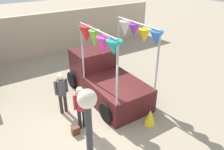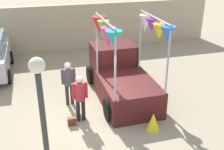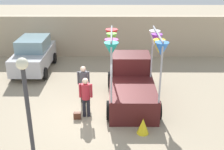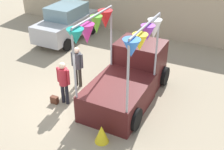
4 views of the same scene
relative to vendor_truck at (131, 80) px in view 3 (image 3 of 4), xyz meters
The scene contains 9 objects.
ground_plane 2.26m from the vendor_truck, 137.59° to the right, with size 60.00×60.00×0.00m, color gray.
vendor_truck is the anchor object (origin of this frame).
parked_car 6.33m from the vendor_truck, 145.80° to the left, with size 1.88×4.00×1.88m.
person_customer 2.39m from the vendor_truck, 141.22° to the right, with size 0.53×0.34×1.67m.
person_vendor 2.10m from the vendor_truck, behind, with size 0.53×0.34×1.70m.
handbag 2.91m from the vendor_truck, 142.52° to the right, with size 0.28×0.16×0.28m, color #592D1E.
street_lamp 5.76m from the vendor_truck, 123.92° to the right, with size 0.32×0.32×3.56m.
brick_boundary_wall 6.38m from the vendor_truck, 103.74° to the left, with size 18.00×0.36×2.60m, color tan.
folded_kite_bundle_sunflower 2.77m from the vendor_truck, 83.97° to the right, with size 0.44×0.44×0.60m, color yellow.
Camera 3 is at (0.73, -9.95, 5.85)m, focal length 45.00 mm.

